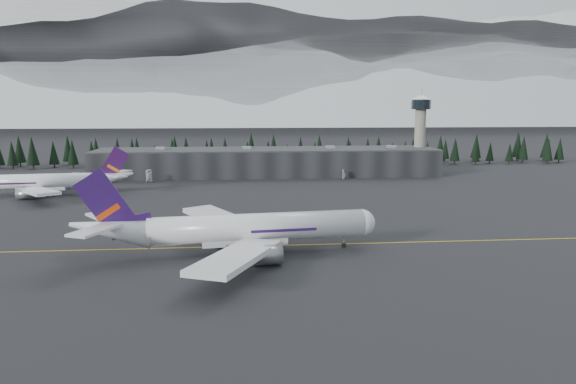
{
  "coord_description": "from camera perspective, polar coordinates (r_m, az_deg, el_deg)",
  "views": [
    {
      "loc": [
        -12.66,
        -117.95,
        31.87
      ],
      "look_at": [
        0.0,
        20.0,
        9.0
      ],
      "focal_mm": 32.0,
      "sensor_mm": 36.0,
      "label": 1
    }
  ],
  "objects": [
    {
      "name": "jet_parked",
      "position": [
        207.97,
        -25.07,
        1.06
      ],
      "size": [
        60.08,
        55.21,
        17.68
      ],
      "rotation": [
        0.0,
        0.0,
        3.25
      ],
      "color": "white",
      "rests_on": "ground"
    },
    {
      "name": "terminal",
      "position": [
        244.61,
        -2.25,
        3.37
      ],
      "size": [
        160.0,
        30.0,
        12.6
      ],
      "color": "black",
      "rests_on": "ground"
    },
    {
      "name": "jet_main",
      "position": [
        113.25,
        -6.25,
        -4.12
      ],
      "size": [
        66.81,
        61.42,
        19.66
      ],
      "rotation": [
        0.0,
        0.0,
        0.1
      ],
      "color": "silver",
      "rests_on": "ground"
    },
    {
      "name": "gse_vehicle_a",
      "position": [
        228.68,
        -15.17,
        1.23
      ],
      "size": [
        4.61,
        6.23,
        1.57
      ],
      "primitive_type": "imported",
      "rotation": [
        0.0,
        0.0,
        0.4
      ],
      "color": "silver",
      "rests_on": "ground"
    },
    {
      "name": "control_tower",
      "position": [
        261.24,
        14.48,
        7.22
      ],
      "size": [
        10.0,
        10.0,
        37.7
      ],
      "color": "gray",
      "rests_on": "ground"
    },
    {
      "name": "mountain_ridge",
      "position": [
        1118.47,
        -4.63,
        7.71
      ],
      "size": [
        4400.0,
        900.0,
        420.0
      ],
      "primitive_type": null,
      "color": "white",
      "rests_on": "ground"
    },
    {
      "name": "gse_vehicle_b",
      "position": [
        231.78,
        6.2,
        1.61
      ],
      "size": [
        4.57,
        1.97,
        1.54
      ],
      "primitive_type": "imported",
      "rotation": [
        0.0,
        0.0,
        -1.61
      ],
      "color": "#BABBBD",
      "rests_on": "ground"
    },
    {
      "name": "treeline",
      "position": [
        281.29,
        -2.65,
        4.39
      ],
      "size": [
        360.0,
        20.0,
        15.0
      ],
      "primitive_type": "cube",
      "color": "black",
      "rests_on": "ground"
    },
    {
      "name": "taxiline",
      "position": [
        120.91,
        0.96,
        -5.9
      ],
      "size": [
        400.0,
        0.4,
        0.02
      ],
      "primitive_type": "cube",
      "color": "gold",
      "rests_on": "ground"
    },
    {
      "name": "ground",
      "position": [
        122.83,
        0.86,
        -5.66
      ],
      "size": [
        1400.0,
        1400.0,
        0.0
      ],
      "primitive_type": "plane",
      "color": "black",
      "rests_on": "ground"
    }
  ]
}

